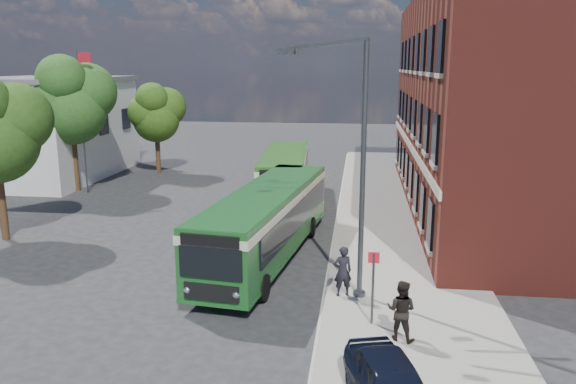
# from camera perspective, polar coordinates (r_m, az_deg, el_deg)

# --- Properties ---
(ground) EXTENTS (120.00, 120.00, 0.00)m
(ground) POSITION_cam_1_polar(r_m,az_deg,el_deg) (22.89, -6.01, -8.13)
(ground) COLOR #27272A
(ground) RESTS_ON ground
(pavement) EXTENTS (6.00, 48.00, 0.15)m
(pavement) POSITION_cam_1_polar(r_m,az_deg,el_deg) (29.96, 10.78, -3.09)
(pavement) COLOR gray
(pavement) RESTS_ON ground
(kerb_line) EXTENTS (0.12, 48.00, 0.01)m
(kerb_line) POSITION_cam_1_polar(r_m,az_deg,el_deg) (29.94, 4.93, -3.05)
(kerb_line) COLOR beige
(kerb_line) RESTS_ON ground
(brick_office) EXTENTS (12.10, 26.00, 14.20)m
(brick_office) POSITION_cam_1_polar(r_m,az_deg,el_deg) (34.00, 22.91, 9.80)
(brick_office) COLOR maroon
(brick_office) RESTS_ON ground
(white_building) EXTENTS (9.40, 13.40, 7.30)m
(white_building) POSITION_cam_1_polar(r_m,az_deg,el_deg) (45.35, -23.42, 6.04)
(white_building) COLOR silver
(white_building) RESTS_ON ground
(flagpole) EXTENTS (0.95, 0.10, 9.00)m
(flagpole) POSITION_cam_1_polar(r_m,az_deg,el_deg) (38.20, -20.16, 7.18)
(flagpole) COLOR #3A3D3F
(flagpole) RESTS_ON ground
(street_lamp) EXTENTS (2.96, 2.38, 9.00)m
(street_lamp) POSITION_cam_1_polar(r_m,az_deg,el_deg) (19.09, 6.54, 2.59)
(street_lamp) COLOR #3A3D3F
(street_lamp) RESTS_ON ground
(bus_stop_sign) EXTENTS (0.35, 0.08, 2.52)m
(bus_stop_sign) POSITION_cam_1_polar(r_m,az_deg,el_deg) (17.87, 8.62, -9.15)
(bus_stop_sign) COLOR #3A3D3F
(bus_stop_sign) RESTS_ON ground
(bus_front) EXTENTS (4.15, 12.76, 3.02)m
(bus_front) POSITION_cam_1_polar(r_m,az_deg,el_deg) (23.86, -2.16, -2.56)
(bus_front) COLOR #1B5420
(bus_front) RESTS_ON ground
(bus_rear) EXTENTS (3.31, 10.59, 3.02)m
(bus_rear) POSITION_cam_1_polar(r_m,az_deg,el_deg) (34.02, -0.33, 2.07)
(bus_rear) COLOR #2C661D
(bus_rear) RESTS_ON ground
(pedestrian_a) EXTENTS (0.77, 0.63, 1.82)m
(pedestrian_a) POSITION_cam_1_polar(r_m,az_deg,el_deg) (20.00, 5.58, -8.01)
(pedestrian_a) COLOR black
(pedestrian_a) RESTS_ON pavement
(pedestrian_b) EXTENTS (1.08, 0.97, 1.84)m
(pedestrian_b) POSITION_cam_1_polar(r_m,az_deg,el_deg) (17.23, 11.43, -11.70)
(pedestrian_b) COLOR black
(pedestrian_b) RESTS_ON pavement
(tree_mid) EXTENTS (5.23, 4.97, 8.83)m
(tree_mid) POSITION_cam_1_polar(r_m,az_deg,el_deg) (38.95, -21.20, 8.75)
(tree_mid) COLOR #3B2615
(tree_mid) RESTS_ON ground
(tree_right) EXTENTS (4.10, 3.90, 6.92)m
(tree_right) POSITION_cam_1_polar(r_m,az_deg,el_deg) (43.76, -13.23, 7.90)
(tree_right) COLOR #3B2615
(tree_right) RESTS_ON ground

